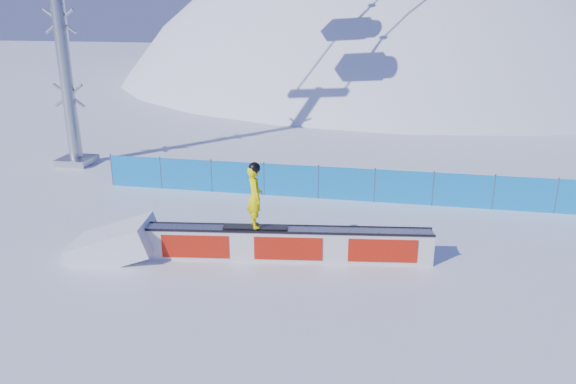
# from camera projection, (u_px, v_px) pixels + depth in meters

# --- Properties ---
(ground) EXTENTS (160.00, 160.00, 0.00)m
(ground) POSITION_uv_depth(u_px,v_px,m) (402.00, 258.00, 15.57)
(ground) COLOR white
(ground) RESTS_ON ground
(snow_hill) EXTENTS (64.00, 64.00, 64.00)m
(snow_hill) POSITION_uv_depth(u_px,v_px,m) (391.00, 244.00, 60.41)
(snow_hill) COLOR white
(snow_hill) RESTS_ON ground
(safety_fence) EXTENTS (22.05, 0.05, 1.30)m
(safety_fence) POSITION_uv_depth(u_px,v_px,m) (403.00, 187.00, 19.56)
(safety_fence) COLOR #0B7BD0
(safety_fence) RESTS_ON ground
(rail_box) EXTENTS (7.79, 1.60, 0.93)m
(rail_box) POSITION_uv_depth(u_px,v_px,m) (289.00, 244.00, 15.32)
(rail_box) COLOR silver
(rail_box) RESTS_ON ground
(snow_ramp) EXTENTS (2.56, 1.80, 1.48)m
(snow_ramp) POSITION_uv_depth(u_px,v_px,m) (116.00, 255.00, 15.72)
(snow_ramp) COLOR white
(snow_ramp) RESTS_ON ground
(snowboarder) EXTENTS (1.79, 0.74, 1.84)m
(snowboarder) POSITION_uv_depth(u_px,v_px,m) (255.00, 196.00, 14.93)
(snowboarder) COLOR black
(snowboarder) RESTS_ON rail_box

